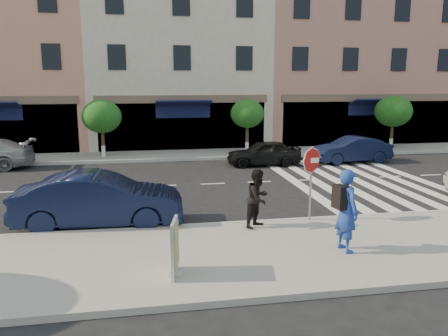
% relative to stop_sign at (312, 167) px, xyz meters
% --- Properties ---
extents(ground, '(120.00, 120.00, 0.00)m').
position_rel_stop_sign_xyz_m(ground, '(-2.06, 1.67, -1.76)').
color(ground, black).
rests_on(ground, ground).
extents(sidewalk_near, '(60.00, 4.50, 0.15)m').
position_rel_stop_sign_xyz_m(sidewalk_near, '(-2.06, -2.08, -1.68)').
color(sidewalk_near, gray).
rests_on(sidewalk_near, ground).
extents(sidewalk_far, '(60.00, 3.00, 0.15)m').
position_rel_stop_sign_xyz_m(sidewalk_far, '(-2.06, 12.67, -1.68)').
color(sidewalk_far, gray).
rests_on(sidewalk_far, ground).
extents(building_west_mid, '(10.00, 9.00, 14.00)m').
position_rel_stop_sign_xyz_m(building_west_mid, '(-13.06, 18.67, 5.24)').
color(building_west_mid, tan).
rests_on(building_west_mid, ground).
extents(building_centre, '(11.00, 9.00, 11.00)m').
position_rel_stop_sign_xyz_m(building_centre, '(-2.56, 18.67, 3.74)').
color(building_centre, beige).
rests_on(building_centre, ground).
extents(building_east_mid, '(13.00, 9.00, 13.00)m').
position_rel_stop_sign_xyz_m(building_east_mid, '(9.44, 18.67, 4.74)').
color(building_east_mid, '#AA7365').
rests_on(building_east_mid, ground).
extents(street_tree_wb, '(2.10, 2.10, 3.06)m').
position_rel_stop_sign_xyz_m(street_tree_wb, '(-7.06, 12.47, 0.55)').
color(street_tree_wb, '#473323').
rests_on(street_tree_wb, sidewalk_far).
extents(street_tree_c, '(1.90, 1.90, 3.04)m').
position_rel_stop_sign_xyz_m(street_tree_c, '(0.94, 12.47, 0.60)').
color(street_tree_c, '#473323').
rests_on(street_tree_c, sidewalk_far).
extents(street_tree_ea, '(2.20, 2.20, 3.19)m').
position_rel_stop_sign_xyz_m(street_tree_ea, '(9.94, 12.47, 0.64)').
color(street_tree_ea, '#473323').
rests_on(street_tree_ea, sidewalk_far).
extents(stop_sign, '(0.77, 0.15, 2.18)m').
position_rel_stop_sign_xyz_m(stop_sign, '(0.00, 0.00, 0.00)').
color(stop_sign, gray).
rests_on(stop_sign, sidewalk_near).
extents(photographer, '(0.59, 0.80, 2.01)m').
position_rel_stop_sign_xyz_m(photographer, '(-0.02, -2.41, -0.60)').
color(photographer, navy).
rests_on(photographer, sidewalk_near).
extents(walker, '(1.02, 1.00, 1.65)m').
position_rel_stop_sign_xyz_m(walker, '(-1.66, -0.33, -0.78)').
color(walker, black).
rests_on(walker, sidewalk_near).
extents(poster_board, '(0.33, 0.79, 1.21)m').
position_rel_stop_sign_xyz_m(poster_board, '(-4.15, -3.07, -1.02)').
color(poster_board, beige).
rests_on(poster_board, sidewalk_near).
extents(car_near_mid, '(4.87, 1.89, 1.58)m').
position_rel_stop_sign_xyz_m(car_near_mid, '(-6.09, 0.96, -0.97)').
color(car_near_mid, black).
rests_on(car_near_mid, ground).
extents(car_far_mid, '(3.73, 1.53, 1.27)m').
position_rel_stop_sign_xyz_m(car_far_mid, '(1.08, 9.27, -1.12)').
color(car_far_mid, black).
rests_on(car_far_mid, ground).
extents(car_far_right, '(4.16, 1.70, 1.34)m').
position_rel_stop_sign_xyz_m(car_far_right, '(5.81, 9.27, -1.08)').
color(car_far_right, black).
rests_on(car_far_right, ground).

